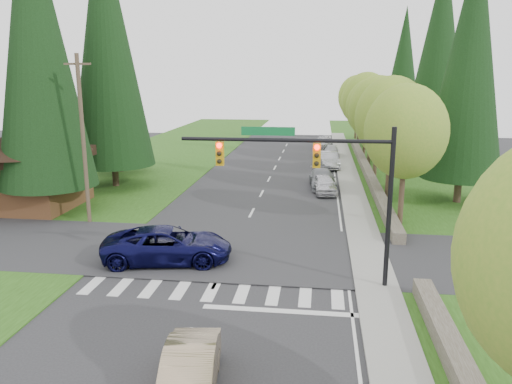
% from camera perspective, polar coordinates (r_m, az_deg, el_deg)
% --- Properties ---
extents(ground, '(120.00, 120.00, 0.00)m').
position_cam_1_polar(ground, '(18.45, -7.36, -15.29)').
color(ground, '#28282B').
rests_on(ground, ground).
extents(grass_east, '(14.00, 110.00, 0.06)m').
position_cam_1_polar(grass_east, '(37.71, 20.47, -1.06)').
color(grass_east, '#254813').
rests_on(grass_east, ground).
extents(grass_west, '(14.00, 110.00, 0.06)m').
position_cam_1_polar(grass_west, '(40.58, -18.08, 0.10)').
color(grass_west, '#254813').
rests_on(grass_west, ground).
extents(cross_street, '(120.00, 8.00, 0.10)m').
position_cam_1_polar(cross_street, '(25.58, -2.82, -6.86)').
color(cross_street, '#28282B').
rests_on(cross_street, ground).
extents(sidewalk_east, '(1.80, 80.00, 0.13)m').
position_cam_1_polar(sidewalk_east, '(38.72, 11.01, -0.04)').
color(sidewalk_east, gray).
rests_on(sidewalk_east, ground).
extents(curb_east, '(0.20, 80.00, 0.13)m').
position_cam_1_polar(curb_east, '(38.68, 9.75, -0.01)').
color(curb_east, gray).
rests_on(curb_east, ground).
extents(stone_wall_north, '(0.70, 40.00, 0.70)m').
position_cam_1_polar(stone_wall_north, '(46.61, 12.54, 2.47)').
color(stone_wall_north, '#4C4438').
rests_on(stone_wall_north, ground).
extents(traffic_signal, '(8.70, 0.37, 6.80)m').
position_cam_1_polar(traffic_signal, '(20.49, 7.39, 2.45)').
color(traffic_signal, black).
rests_on(traffic_signal, ground).
extents(brown_building, '(8.40, 8.40, 5.40)m').
position_cam_1_polar(brown_building, '(36.67, -24.57, 3.16)').
color(brown_building, '#4C2D19').
rests_on(brown_building, ground).
extents(utility_pole, '(1.60, 0.24, 10.00)m').
position_cam_1_polar(utility_pole, '(31.12, -19.15, 5.78)').
color(utility_pole, '#473828').
rests_on(utility_pole, ground).
extents(decid_tree_0, '(4.80, 4.80, 8.37)m').
position_cam_1_polar(decid_tree_0, '(30.21, 16.75, 6.62)').
color(decid_tree_0, '#38281C').
rests_on(decid_tree_0, ground).
extents(decid_tree_1, '(5.20, 5.20, 8.80)m').
position_cam_1_polar(decid_tree_1, '(37.10, 15.23, 8.14)').
color(decid_tree_1, '#38281C').
rests_on(decid_tree_1, ground).
extents(decid_tree_2, '(5.00, 5.00, 8.82)m').
position_cam_1_polar(decid_tree_2, '(44.00, 13.78, 9.12)').
color(decid_tree_2, '#38281C').
rests_on(decid_tree_2, ground).
extents(decid_tree_3, '(5.00, 5.00, 8.55)m').
position_cam_1_polar(decid_tree_3, '(50.97, 13.04, 9.36)').
color(decid_tree_3, '#38281C').
rests_on(decid_tree_3, ground).
extents(decid_tree_4, '(5.40, 5.40, 9.18)m').
position_cam_1_polar(decid_tree_4, '(57.92, 12.51, 10.20)').
color(decid_tree_4, '#38281C').
rests_on(decid_tree_4, ground).
extents(decid_tree_5, '(4.80, 4.80, 8.30)m').
position_cam_1_polar(decid_tree_5, '(64.90, 11.78, 10.06)').
color(decid_tree_5, '#38281C').
rests_on(decid_tree_5, ground).
extents(decid_tree_6, '(5.20, 5.20, 8.86)m').
position_cam_1_polar(decid_tree_6, '(71.87, 11.47, 10.61)').
color(decid_tree_6, '#38281C').
rests_on(decid_tree_6, ground).
extents(conifer_w_a, '(6.12, 6.12, 19.80)m').
position_cam_1_polar(conifer_w_a, '(34.40, -23.78, 15.50)').
color(conifer_w_a, '#38281C').
rests_on(conifer_w_a, ground).
extents(conifer_w_b, '(5.44, 5.44, 17.80)m').
position_cam_1_polar(conifer_w_b, '(39.32, -24.46, 13.54)').
color(conifer_w_b, '#38281C').
rests_on(conifer_w_b, ground).
extents(conifer_w_c, '(6.46, 6.46, 20.80)m').
position_cam_1_polar(conifer_w_c, '(41.11, -16.70, 16.18)').
color(conifer_w_c, '#38281C').
rests_on(conifer_w_c, ground).
extents(conifer_w_e, '(5.78, 5.78, 18.80)m').
position_cam_1_polar(conifer_w_e, '(47.36, -15.90, 14.55)').
color(conifer_w_e, '#38281C').
rests_on(conifer_w_e, ground).
extents(conifer_e_a, '(5.44, 5.44, 17.80)m').
position_cam_1_polar(conifer_e_a, '(36.95, 23.27, 13.74)').
color(conifer_e_a, '#38281C').
rests_on(conifer_e_a, ground).
extents(conifer_e_b, '(6.12, 6.12, 19.80)m').
position_cam_1_polar(conifer_e_b, '(50.82, 20.20, 14.69)').
color(conifer_e_b, '#38281C').
rests_on(conifer_e_b, ground).
extents(conifer_e_c, '(5.10, 5.10, 16.80)m').
position_cam_1_polar(conifer_e_c, '(64.38, 16.48, 13.13)').
color(conifer_e_c, '#38281C').
rests_on(conifer_e_c, ground).
extents(sedan_champagne, '(1.97, 4.36, 1.39)m').
position_cam_1_polar(sedan_champagne, '(14.83, -7.66, -19.91)').
color(sedan_champagne, tan).
rests_on(sedan_champagne, ground).
extents(suv_navy, '(6.50, 3.83, 1.70)m').
position_cam_1_polar(suv_navy, '(24.36, -10.05, -5.98)').
color(suv_navy, '#0B0B38').
rests_on(suv_navy, ground).
extents(parked_car_a, '(2.17, 4.27, 1.39)m').
position_cam_1_polar(parked_car_a, '(38.27, 7.83, 0.89)').
color(parked_car_a, silver).
rests_on(parked_car_a, ground).
extents(parked_car_b, '(2.37, 5.02, 1.41)m').
position_cam_1_polar(parked_car_b, '(40.15, 7.63, 1.49)').
color(parked_car_b, gray).
rests_on(parked_car_b, ground).
extents(parked_car_c, '(2.24, 4.98, 1.59)m').
position_cam_1_polar(parked_car_c, '(48.81, 8.30, 3.65)').
color(parked_car_c, '#A1A2A5').
rests_on(parked_car_c, ground).
extents(parked_car_d, '(1.59, 3.83, 1.30)m').
position_cam_1_polar(parked_car_d, '(55.80, 8.65, 4.67)').
color(parked_car_d, silver).
rests_on(parked_car_d, ground).
extents(parked_car_e, '(2.47, 5.01, 1.40)m').
position_cam_1_polar(parked_car_e, '(62.37, 7.68, 5.63)').
color(parked_car_e, '#ACACB1').
rests_on(parked_car_e, ground).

